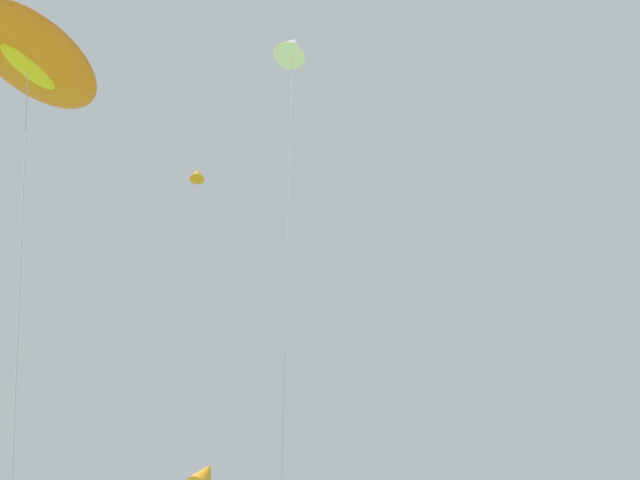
# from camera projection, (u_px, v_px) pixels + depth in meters

# --- Properties ---
(big_show_kite) EXTENTS (10.38, 4.16, 18.82)m
(big_show_kite) POSITION_uv_depth(u_px,v_px,m) (23.00, 48.00, 19.28)
(big_show_kite) COLOR orange
(big_show_kite) RESTS_ON ground
(small_kite_diamond_red) EXTENTS (2.19, 1.75, 21.64)m
(small_kite_diamond_red) POSITION_uv_depth(u_px,v_px,m) (292.00, 49.00, 22.56)
(small_kite_diamond_red) COLOR white
(small_kite_diamond_red) RESTS_ON ground
(small_kite_box_yellow) EXTENTS (5.59, 1.55, 12.26)m
(small_kite_box_yellow) POSITION_uv_depth(u_px,v_px,m) (205.00, 475.00, 24.61)
(small_kite_box_yellow) COLOR orange
(small_kite_box_yellow) RESTS_ON ground
(small_kite_delta_white) EXTENTS (3.33, 1.13, 22.39)m
(small_kite_delta_white) POSITION_uv_depth(u_px,v_px,m) (197.00, 181.00, 28.05)
(small_kite_delta_white) COLOR orange
(small_kite_delta_white) RESTS_ON ground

